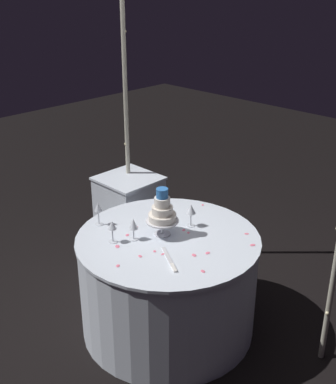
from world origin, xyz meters
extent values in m
plane|color=black|center=(0.00, 0.00, 0.00)|extent=(12.00, 12.00, 0.00)
cylinder|color=#B7B29E|center=(-0.95, 0.49, 1.21)|extent=(0.04, 0.04, 2.43)
sphere|color=#F9EAB2|center=(-0.94, 0.47, 0.72)|extent=(0.02, 0.02, 0.02)
sphere|color=#F9EAB2|center=(0.96, 0.49, 0.21)|extent=(0.02, 0.02, 0.02)
sphere|color=#F9EAB2|center=(0.96, 0.49, 0.70)|extent=(0.02, 0.02, 0.02)
sphere|color=#F9EAB2|center=(-0.96, 0.49, 1.00)|extent=(0.02, 0.02, 0.02)
sphere|color=#F9EAB2|center=(0.96, 0.47, 0.37)|extent=(0.02, 0.02, 0.02)
sphere|color=#F9EAB2|center=(-0.97, 0.50, 0.41)|extent=(0.02, 0.02, 0.02)
sphere|color=#F9EAB2|center=(-0.96, 0.49, 1.36)|extent=(0.02, 0.02, 0.02)
sphere|color=#F9EAB2|center=(-0.95, 0.50, 1.93)|extent=(0.02, 0.02, 0.02)
sphere|color=#F9EAB2|center=(-0.96, 0.48, 1.04)|extent=(0.02, 0.02, 0.02)
cylinder|color=silver|center=(0.00, 0.00, 0.36)|extent=(1.21, 1.21, 0.71)
cylinder|color=silver|center=(0.00, 0.00, 0.72)|extent=(1.23, 1.23, 0.02)
cube|color=silver|center=(-0.87, 0.42, 0.38)|extent=(0.44, 0.44, 0.77)
cube|color=silver|center=(-0.87, 0.42, 0.78)|extent=(0.46, 0.46, 0.02)
cylinder|color=silver|center=(-0.05, 0.00, 0.73)|extent=(0.11, 0.11, 0.01)
cylinder|color=silver|center=(-0.05, 0.00, 0.78)|extent=(0.02, 0.02, 0.09)
cylinder|color=silver|center=(-0.05, 0.00, 0.83)|extent=(0.22, 0.22, 0.01)
cylinder|color=silver|center=(-0.05, 0.00, 0.86)|extent=(0.19, 0.19, 0.05)
cylinder|color=silver|center=(-0.05, 0.00, 0.91)|extent=(0.14, 0.14, 0.05)
cylinder|color=silver|center=(-0.05, 0.00, 0.97)|extent=(0.11, 0.11, 0.06)
cylinder|color=#2D6BB7|center=(-0.05, 0.00, 1.03)|extent=(0.08, 0.08, 0.06)
cylinder|color=silver|center=(0.00, 0.22, 0.73)|extent=(0.06, 0.06, 0.00)
cylinder|color=silver|center=(0.00, 0.22, 0.78)|extent=(0.01, 0.01, 0.09)
cone|color=silver|center=(0.00, 0.22, 0.86)|extent=(0.07, 0.07, 0.07)
cylinder|color=silver|center=(-0.14, -0.18, 0.73)|extent=(0.06, 0.06, 0.00)
cylinder|color=silver|center=(-0.14, -0.18, 0.77)|extent=(0.01, 0.01, 0.08)
cone|color=silver|center=(-0.14, -0.18, 0.85)|extent=(0.06, 0.06, 0.07)
cylinder|color=silver|center=(-0.21, -0.30, 0.73)|extent=(0.06, 0.06, 0.00)
cylinder|color=silver|center=(-0.21, -0.30, 0.78)|extent=(0.01, 0.01, 0.09)
cone|color=silver|center=(-0.21, -0.30, 0.85)|extent=(0.06, 0.06, 0.06)
cylinder|color=silver|center=(-0.47, -0.21, 0.73)|extent=(0.06, 0.06, 0.00)
cylinder|color=silver|center=(-0.47, -0.21, 0.79)|extent=(0.01, 0.01, 0.10)
cone|color=silver|center=(-0.47, -0.21, 0.87)|extent=(0.05, 0.05, 0.06)
cube|color=silver|center=(0.17, -0.18, 0.73)|extent=(0.20, 0.13, 0.01)
cube|color=white|center=(0.29, -0.25, 0.74)|extent=(0.09, 0.06, 0.01)
ellipsoid|color=#EA6B84|center=(-0.14, -0.32, 0.73)|extent=(0.05, 0.04, 0.00)
ellipsoid|color=#EA6B84|center=(-0.14, 0.17, 0.73)|extent=(0.03, 0.04, 0.00)
ellipsoid|color=#EA6B84|center=(0.47, 0.31, 0.73)|extent=(0.04, 0.04, 0.00)
ellipsoid|color=#EA6B84|center=(0.28, -0.05, 0.73)|extent=(0.04, 0.04, 0.00)
ellipsoid|color=#EA6B84|center=(0.13, -0.18, 0.73)|extent=(0.02, 0.03, 0.00)
ellipsoid|color=#EA6B84|center=(0.07, -0.19, 0.73)|extent=(0.03, 0.03, 0.00)
ellipsoid|color=#EA6B84|center=(0.35, 0.40, 0.73)|extent=(0.04, 0.04, 0.00)
ellipsoid|color=#EA6B84|center=(0.05, -0.30, 0.73)|extent=(0.04, 0.03, 0.00)
ellipsoid|color=#EA6B84|center=(0.01, 0.14, 0.73)|extent=(0.03, 0.04, 0.00)
ellipsoid|color=#EA6B84|center=(-0.21, -0.17, 0.73)|extent=(0.04, 0.04, 0.00)
ellipsoid|color=#EA6B84|center=(0.03, -0.46, 0.73)|extent=(0.04, 0.04, 0.00)
ellipsoid|color=#EA6B84|center=(-0.17, 0.40, 0.73)|extent=(0.03, 0.04, 0.00)
ellipsoid|color=#EA6B84|center=(0.32, 0.03, 0.73)|extent=(0.02, 0.03, 0.00)
ellipsoid|color=#EA6B84|center=(0.44, -0.15, 0.73)|extent=(0.04, 0.03, 0.00)
ellipsoid|color=#EA6B84|center=(0.06, 0.14, 0.73)|extent=(0.03, 0.03, 0.00)
ellipsoid|color=#EA6B84|center=(-0.16, 0.53, 0.73)|extent=(0.03, 0.03, 0.00)
ellipsoid|color=#EA6B84|center=(-0.25, -0.05, 0.73)|extent=(0.03, 0.03, 0.00)
ellipsoid|color=#EA6B84|center=(-0.22, 0.07, 0.73)|extent=(0.03, 0.02, 0.00)
ellipsoid|color=#EA6B84|center=(-0.19, 0.15, 0.73)|extent=(0.04, 0.04, 0.00)
ellipsoid|color=#EA6B84|center=(-0.21, 0.28, 0.73)|extent=(0.03, 0.02, 0.00)
camera|label=1|loc=(2.01, -2.05, 2.34)|focal=46.22mm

